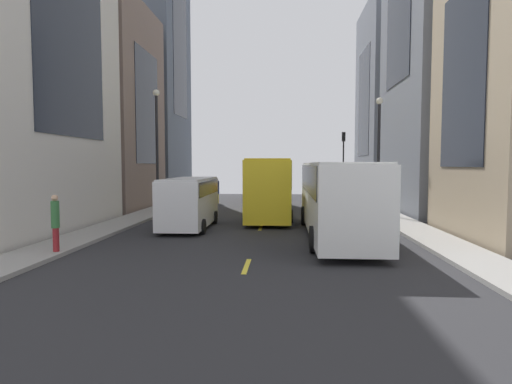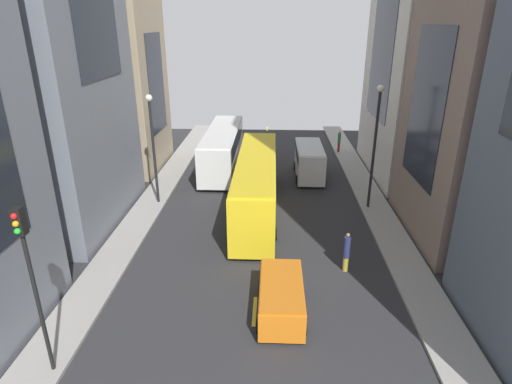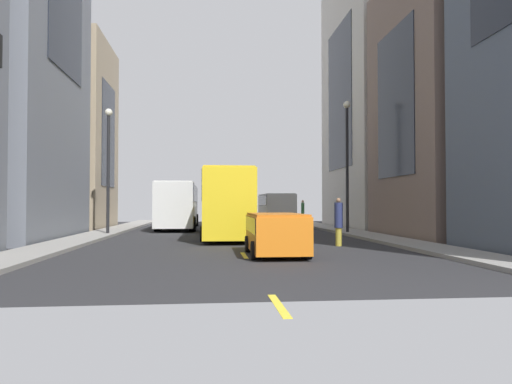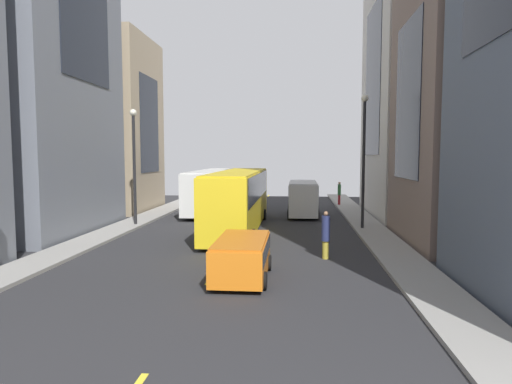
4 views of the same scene
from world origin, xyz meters
name	(u,v)px [view 1 (image 1 of 4)]	position (x,y,z in m)	size (l,w,h in m)	color
ground_plane	(264,217)	(0.00, 0.00, 0.00)	(41.32, 41.32, 0.00)	#28282B
sidewalk_west	(390,217)	(-7.66, 0.00, 0.07)	(2.01, 44.00, 0.15)	gray
sidewalk_east	(143,215)	(7.66, 0.00, 0.07)	(2.01, 44.00, 0.15)	gray
lane_stripe_0	(273,194)	(0.00, -21.00, 0.01)	(0.16, 2.00, 0.01)	yellow
lane_stripe_1	(271,200)	(0.00, -12.60, 0.01)	(0.16, 2.00, 0.01)	yellow
lane_stripe_2	(267,210)	(0.00, -4.20, 0.01)	(0.16, 2.00, 0.01)	yellow
lane_stripe_3	(261,227)	(0.00, 4.20, 0.01)	(0.16, 2.00, 0.01)	yellow
lane_stripe_4	(247,266)	(0.00, 12.60, 0.01)	(0.16, 2.00, 0.01)	yellow
building_west_0	(401,103)	(-12.43, -15.78, 9.20)	(7.21, 9.83, 18.40)	slate
building_east_0	(137,16)	(13.06, -14.91, 17.62)	(8.49, 9.39, 35.23)	#4C5666
building_east_1	(84,108)	(13.66, -4.73, 7.43)	(9.69, 9.08, 14.86)	#7A665B
city_bus_white	(336,192)	(-3.55, 6.65, 2.01)	(2.80, 11.76, 3.35)	silver
streetcar_yellow	(271,182)	(-0.35, -1.85, 2.12)	(2.70, 13.63, 3.59)	yellow
delivery_van_white	(189,199)	(3.63, 4.71, 1.51)	(2.25, 5.68, 2.58)	white
car_orange_0	(258,190)	(1.14, -12.67, 0.89)	(2.02, 4.09, 1.51)	orange
pedestrian_crossing_mid	(217,190)	(4.43, -9.18, 1.12)	(0.37, 0.37, 2.12)	gold
pedestrian_walking_far	(55,221)	(6.97, 11.45, 1.27)	(0.29, 0.29, 2.05)	maroon
traffic_light_near_corner	(343,152)	(-7.05, -16.31, 4.50)	(0.32, 0.44, 6.30)	black
streetlamp_near	(157,139)	(7.15, -1.42, 4.98)	(0.44, 0.44, 8.02)	black
streetlamp_far	(379,143)	(-7.15, -1.20, 4.61)	(0.44, 0.44, 7.31)	black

